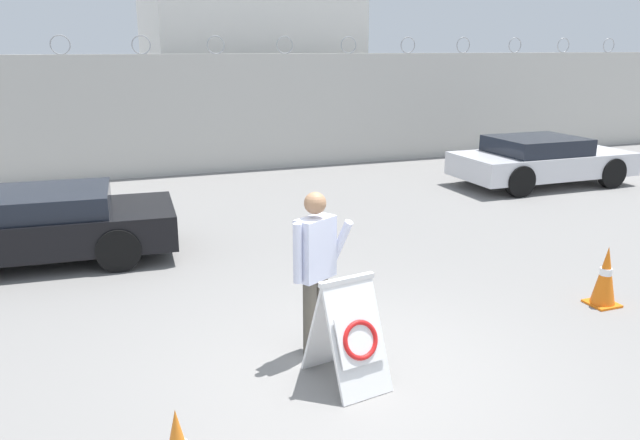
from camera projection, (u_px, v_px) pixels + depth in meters
name	position (u px, v px, depth m)	size (l,w,h in m)	color
ground_plane	(358.00, 370.00, 6.49)	(90.00, 90.00, 0.00)	gray
perimeter_wall	(183.00, 115.00, 16.13)	(36.00, 0.30, 3.53)	beige
building_block	(244.00, 53.00, 20.95)	(6.23, 6.41, 6.08)	silver
barricade_sign	(349.00, 332.00, 6.12)	(0.70, 0.94, 1.11)	white
security_guard	(316.00, 265.00, 6.61)	(0.70, 0.42, 1.81)	#514C42
traffic_cone_near	(605.00, 276.00, 8.03)	(0.36, 0.36, 0.80)	orange
parked_car_front_coupe	(23.00, 226.00, 9.61)	(4.73, 2.13, 1.11)	black
parked_car_far_side	(541.00, 160.00, 15.05)	(4.27, 1.99, 1.17)	black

